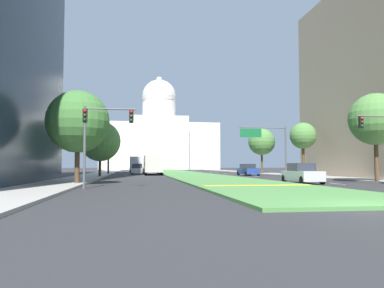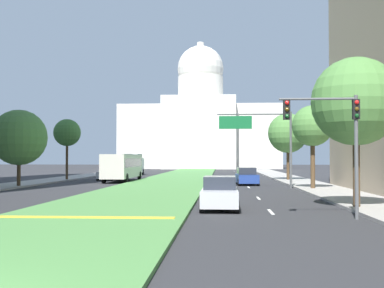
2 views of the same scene
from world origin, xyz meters
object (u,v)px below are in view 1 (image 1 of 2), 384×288
Objects in this scene: traffic_light_near_left at (99,128)px; street_tree_right_near at (375,119)px; sedan_far_horizon at (138,169)px; city_bus at (152,163)px; street_tree_left_mid at (100,141)px; street_tree_left_far at (109,140)px; overhead_guide_sign at (268,140)px; street_tree_right_far at (262,142)px; sedan_lead_stopped at (302,174)px; street_tree_right_mid at (303,136)px; sedan_distant at (137,170)px; box_truck_delivery at (136,164)px; sedan_midblock at (248,170)px; capitol_building at (159,139)px; street_tree_left_near at (78,122)px.

traffic_light_near_left is 23.08m from street_tree_right_near.
traffic_light_near_left is 1.19× the size of sedan_far_horizon.
sedan_far_horizon is at bearing 98.06° from city_bus.
street_tree_left_mid is 0.97× the size of street_tree_left_far.
overhead_guide_sign is 18.72m from city_bus.
traffic_light_near_left is 43.23m from street_tree_right_far.
overhead_guide_sign reaches higher than sedan_lead_stopped.
street_tree_left_mid is 25.10m from street_tree_right_mid.
sedan_distant is (2.61, 37.28, -3.02)m from traffic_light_near_left.
street_tree_right_mid is 0.90× the size of street_tree_right_far.
box_truck_delivery is (2.31, 55.23, -2.12)m from traffic_light_near_left.
box_truck_delivery is at bearing 94.17° from sedan_far_horizon.
sedan_midblock is (-4.93, 7.41, -4.34)m from street_tree_right_mid.
sedan_midblock is at bearing -54.28° from sedan_far_horizon.
capitol_building is 6.08× the size of overhead_guide_sign.
street_tree_right_mid is 1.52× the size of sedan_midblock.
box_truck_delivery is (4.35, 50.06, -3.09)m from street_tree_left_near.
street_tree_left_near reaches higher than city_bus.
overhead_guide_sign is at bearing -41.84° from sedan_distant.
sedan_midblock is at bearing 83.92° from sedan_lead_stopped.
sedan_lead_stopped is at bearing -1.40° from street_tree_left_near.
street_tree_left_mid is at bearing -98.26° from capitol_building.
street_tree_right_near reaches higher than sedan_lead_stopped.
street_tree_right_far is 18.80m from city_bus.
sedan_far_horizon is (4.79, 44.00, -3.95)m from street_tree_left_near.
overhead_guide_sign is 1.02× the size of box_truck_delivery.
street_tree_left_near is 1.02× the size of street_tree_left_far.
overhead_guide_sign is (8.93, -84.14, -5.93)m from capitol_building.
box_truck_delivery is at bearing 85.04° from street_tree_left_near.
traffic_light_near_left is 0.73× the size of street_tree_left_near.
street_tree_left_mid is (-21.15, -0.01, -0.32)m from overhead_guide_sign.
street_tree_right_near is at bearing -65.95° from sedan_far_horizon.
city_bus is (-13.26, 6.33, 0.99)m from sedan_midblock.
sedan_midblock is at bearing 101.32° from overhead_guide_sign.
street_tree_left_mid is (-24.41, 17.43, -1.01)m from street_tree_right_near.
street_tree_right_near is 39.32m from street_tree_left_far.
sedan_distant is at bearing 111.89° from sedan_lead_stopped.
overhead_guide_sign is 17.77m from street_tree_right_near.
street_tree_left_mid is at bearing -106.96° from sedan_distant.
street_tree_left_near reaches higher than traffic_light_near_left.
box_truck_delivery is at bearing 90.95° from sedan_distant.
street_tree_left_near is 32.70m from sedan_distant.
capitol_building is at bearing 95.69° from sedan_midblock.
capitol_building is 52.70m from box_truck_delivery.
capitol_building reaches higher than street_tree_right_far.
overhead_guide_sign is at bearing 49.39° from traffic_light_near_left.
street_tree_right_near is at bearing 12.45° from traffic_light_near_left.
street_tree_right_mid reaches higher than overhead_guide_sign.
capitol_building reaches higher than sedan_far_horizon.
box_truck_delivery is at bearing 119.96° from sedan_midblock.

